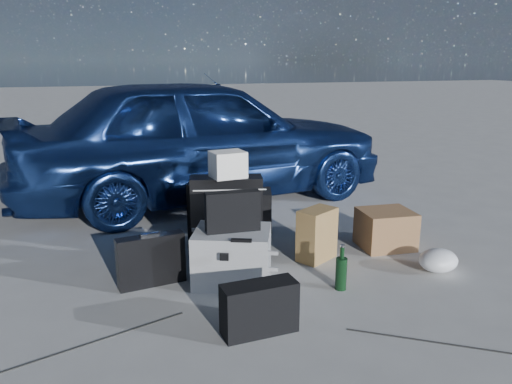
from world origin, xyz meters
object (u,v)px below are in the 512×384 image
(suitcase_right, at_px, (227,218))
(green_bottle, at_px, (341,268))
(briefcase, at_px, (151,260))
(pelican_case, at_px, (232,256))
(suitcase_left, at_px, (214,215))
(car, at_px, (201,138))
(duffel_bag, at_px, (232,210))
(cardboard_box, at_px, (386,229))

(suitcase_right, relative_size, green_bottle, 2.13)
(briefcase, bearing_deg, pelican_case, -20.27)
(suitcase_right, bearing_deg, suitcase_left, 110.52)
(car, bearing_deg, briefcase, 150.92)
(duffel_bag, height_order, green_bottle, duffel_bag)
(car, xyz_separation_m, green_bottle, (0.40, -2.66, -0.55))
(cardboard_box, distance_m, green_bottle, 0.97)
(suitcase_right, xyz_separation_m, cardboard_box, (1.36, -0.20, -0.18))
(briefcase, height_order, cardboard_box, briefcase)
(duffel_bag, distance_m, cardboard_box, 1.43)
(suitcase_right, distance_m, green_bottle, 1.03)
(pelican_case, height_order, duffel_bag, pelican_case)
(briefcase, xyz_separation_m, green_bottle, (1.25, -0.50, -0.03))
(suitcase_right, bearing_deg, car, 97.26)
(car, distance_m, suitcase_left, 1.63)
(cardboard_box, bearing_deg, suitcase_right, 171.70)
(duffel_bag, xyz_separation_m, cardboard_box, (1.12, -0.88, -0.02))
(cardboard_box, bearing_deg, duffel_bag, 141.90)
(suitcase_left, bearing_deg, car, 103.19)
(suitcase_left, bearing_deg, pelican_case, -71.41)
(suitcase_left, relative_size, duffel_bag, 0.76)
(pelican_case, relative_size, suitcase_right, 0.79)
(briefcase, bearing_deg, suitcase_left, 37.25)
(pelican_case, distance_m, duffel_bag, 1.17)
(cardboard_box, relative_size, green_bottle, 1.36)
(suitcase_right, bearing_deg, green_bottle, -39.84)
(briefcase, xyz_separation_m, cardboard_box, (2.00, 0.12, -0.02))
(pelican_case, distance_m, suitcase_left, 0.75)
(car, relative_size, green_bottle, 13.15)
(suitcase_right, height_order, green_bottle, suitcase_right)
(briefcase, height_order, duffel_bag, duffel_bag)
(suitcase_left, height_order, cardboard_box, suitcase_left)
(green_bottle, bearing_deg, car, 98.52)
(car, bearing_deg, suitcase_right, 166.02)
(pelican_case, bearing_deg, suitcase_left, 109.43)
(car, relative_size, duffel_bag, 5.60)
(car, height_order, pelican_case, car)
(pelican_case, height_order, cardboard_box, pelican_case)
(suitcase_left, relative_size, suitcase_right, 0.83)
(car, distance_m, duffel_bag, 1.27)
(briefcase, height_order, green_bottle, briefcase)
(briefcase, distance_m, suitcase_left, 0.87)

